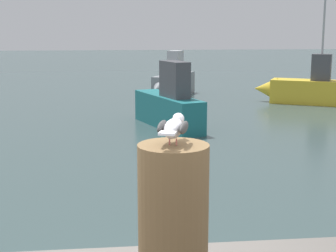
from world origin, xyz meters
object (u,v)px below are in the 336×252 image
mooring_post (173,218)px  seagull (174,127)px  boat_grey (173,83)px  boat_yellow (305,88)px  boat_teal (166,105)px

mooring_post → seagull: (0.00, 0.01, 0.49)m
seagull → mooring_post: bearing=-108.4°
boat_grey → seagull: bearing=-96.9°
boat_yellow → boat_grey: bearing=153.3°
boat_grey → boat_yellow: boat_yellow is taller
boat_teal → boat_yellow: boat_yellow is taller
boat_grey → boat_yellow: bearing=-26.7°
seagull → boat_yellow: bearing=66.5°
boat_yellow → boat_teal: bearing=-145.3°
mooring_post → boat_grey: 18.21m
boat_teal → seagull: bearing=-96.0°
seagull → boat_yellow: boat_yellow is taller
boat_teal → boat_yellow: bearing=34.7°
mooring_post → boat_teal: (1.24, 11.83, -1.20)m
boat_teal → mooring_post: bearing=-96.0°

